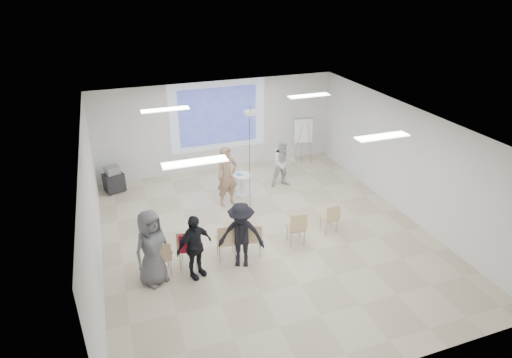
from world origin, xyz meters
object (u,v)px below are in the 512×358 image
object	(u,v)px
player_left	(227,173)
audience_outer	(151,244)
av_cart	(114,180)
audience_left	(194,243)
chair_right_inner	(297,226)
chair_far_left	(162,256)
laptop	(226,239)
chair_right_far	(331,216)
pedestal_table	(242,183)
chair_left_mid	(188,246)
player_right	(283,160)
audience_mid	(241,231)
flipchart_easel	(303,130)
chair_center	(253,237)
chair_left_inner	(226,239)

from	to	relation	value
player_left	audience_outer	distance (m)	3.70
av_cart	audience_left	bearing A→B (deg)	-92.13
chair_right_inner	av_cart	distance (m)	6.04
chair_far_left	laptop	bearing A→B (deg)	2.36
chair_far_left	laptop	world-z (taller)	chair_far_left
player_left	chair_right_far	bearing A→B (deg)	-61.24
pedestal_table	player_left	xyz separation A→B (m)	(-0.58, -0.42, 0.63)
player_left	chair_left_mid	distance (m)	3.04
pedestal_table	chair_right_far	distance (m)	3.12
player_right	chair_left_mid	bearing A→B (deg)	-136.62
audience_mid	player_left	bearing A→B (deg)	103.13
chair_left_mid	flipchart_easel	bearing A→B (deg)	58.11
flipchart_easel	chair_right_inner	bearing A→B (deg)	-106.02
player_left	flipchart_easel	world-z (taller)	player_left
chair_left_mid	flipchart_easel	distance (m)	6.62
player_left	player_right	bearing A→B (deg)	3.91
chair_center	pedestal_table	bearing A→B (deg)	93.96
chair_center	av_cart	world-z (taller)	chair_center
chair_far_left	chair_left_inner	size ratio (longest dim) A/B	0.88
audience_left	chair_left_inner	bearing A→B (deg)	-0.98
flipchart_easel	chair_far_left	bearing A→B (deg)	-130.10
player_left	chair_center	bearing A→B (deg)	-105.69
pedestal_table	player_right	size ratio (longest dim) A/B	0.41
player_left	audience_left	distance (m)	3.28
chair_left_mid	chair_left_inner	xyz separation A→B (m)	(0.89, -0.02, -0.02)
player_right	audience_left	bearing A→B (deg)	-132.80
chair_left_inner	audience_outer	size ratio (longest dim) A/B	0.49
audience_outer	chair_far_left	bearing A→B (deg)	11.02
chair_left_inner	player_right	bearing A→B (deg)	54.92
pedestal_table	player_right	world-z (taller)	player_right
chair_left_mid	chair_center	distance (m)	1.53
laptop	flipchart_easel	world-z (taller)	flipchart_easel
chair_right_inner	chair_center	bearing A→B (deg)	-170.45
chair_left_mid	chair_center	size ratio (longest dim) A/B	1.13
chair_far_left	chair_right_far	size ratio (longest dim) A/B	1.04
chair_right_inner	chair_right_far	world-z (taller)	chair_right_inner
chair_left_mid	audience_mid	xyz separation A→B (m)	(1.15, -0.33, 0.33)
chair_right_far	av_cart	bearing A→B (deg)	138.35
player_right	flipchart_easel	bearing A→B (deg)	48.24
chair_right_far	av_cart	distance (m)	6.65
laptop	player_left	bearing A→B (deg)	-101.16
chair_left_inner	flipchart_easel	distance (m)	6.01
audience_outer	chair_left_inner	bearing A→B (deg)	-22.97
chair_right_far	chair_center	bearing A→B (deg)	-174.82
chair_center	audience_mid	world-z (taller)	audience_mid
pedestal_table	chair_far_left	world-z (taller)	chair_far_left
audience_left	pedestal_table	bearing A→B (deg)	32.81
chair_right_far	av_cart	world-z (taller)	av_cart
av_cart	chair_center	bearing A→B (deg)	-76.33
audience_left	chair_right_inner	bearing A→B (deg)	-16.37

